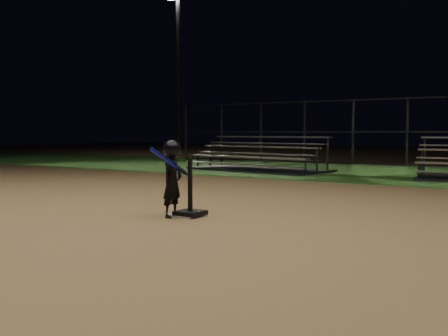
# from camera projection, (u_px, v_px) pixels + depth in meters

# --- Properties ---
(ground) EXTENTS (80.00, 80.00, 0.00)m
(ground) POSITION_uv_depth(u_px,v_px,m) (187.00, 216.00, 7.60)
(ground) COLOR #9D7847
(ground) RESTS_ON ground
(grass_strip) EXTENTS (60.00, 8.00, 0.01)m
(grass_strip) POSITION_uv_depth(u_px,v_px,m) (382.00, 172.00, 15.94)
(grass_strip) COLOR #245019
(grass_strip) RESTS_ON ground
(home_plate) EXTENTS (0.45, 0.45, 0.02)m
(home_plate) POSITION_uv_depth(u_px,v_px,m) (187.00, 215.00, 7.60)
(home_plate) COLOR beige
(home_plate) RESTS_ON ground
(batting_tee) EXTENTS (0.38, 0.38, 0.83)m
(batting_tee) POSITION_uv_depth(u_px,v_px,m) (190.00, 204.00, 7.51)
(batting_tee) COLOR black
(batting_tee) RESTS_ON home_plate
(child_batter) EXTENTS (0.41, 0.59, 1.13)m
(child_batter) POSITION_uv_depth(u_px,v_px,m) (172.00, 176.00, 7.40)
(child_batter) COLOR black
(child_batter) RESTS_ON ground
(bleacher_left) EXTENTS (4.78, 2.81, 1.10)m
(bleacher_left) POSITION_uv_depth(u_px,v_px,m) (258.00, 163.00, 16.58)
(bleacher_left) COLOR silver
(bleacher_left) RESTS_ON ground
(backstop_fence) EXTENTS (20.08, 0.08, 2.50)m
(backstop_fence) POSITION_uv_depth(u_px,v_px,m) (407.00, 132.00, 18.36)
(backstop_fence) COLOR #38383D
(backstop_fence) RESTS_ON ground
(light_pole_left) EXTENTS (0.90, 0.53, 8.30)m
(light_pole_left) POSITION_uv_depth(u_px,v_px,m) (178.00, 60.00, 26.28)
(light_pole_left) COLOR #2D2D30
(light_pole_left) RESTS_ON ground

